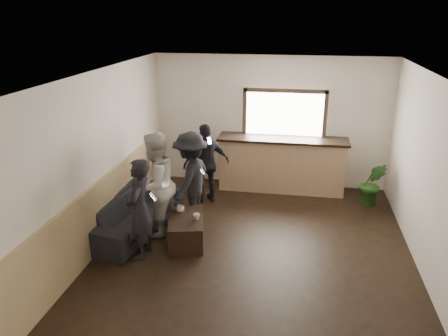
% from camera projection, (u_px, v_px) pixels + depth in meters
% --- Properties ---
extents(ground, '(5.00, 6.00, 0.01)m').
position_uv_depth(ground, '(253.00, 251.00, 7.04)').
color(ground, black).
extents(room_shell, '(5.01, 6.01, 2.80)m').
position_uv_depth(room_shell, '(207.00, 162.00, 6.66)').
color(room_shell, silver).
rests_on(room_shell, ground).
extents(bar_counter, '(2.70, 0.68, 2.13)m').
position_uv_depth(bar_counter, '(282.00, 161.00, 9.26)').
color(bar_counter, tan).
rests_on(bar_counter, ground).
extents(sofa, '(1.22, 2.37, 0.66)m').
position_uv_depth(sofa, '(133.00, 212.00, 7.63)').
color(sofa, black).
rests_on(sofa, ground).
extents(coffee_table, '(0.76, 1.09, 0.44)m').
position_uv_depth(coffee_table, '(186.00, 229.00, 7.26)').
color(coffee_table, black).
rests_on(coffee_table, ground).
extents(cup_a, '(0.18, 0.18, 0.10)m').
position_uv_depth(cup_a, '(180.00, 209.00, 7.37)').
color(cup_a, silver).
rests_on(cup_a, coffee_table).
extents(cup_b, '(0.15, 0.15, 0.10)m').
position_uv_depth(cup_b, '(197.00, 217.00, 7.09)').
color(cup_b, silver).
rests_on(cup_b, coffee_table).
extents(potted_plant, '(0.52, 0.43, 0.89)m').
position_uv_depth(potted_plant, '(372.00, 184.00, 8.56)').
color(potted_plant, '#2D6623').
rests_on(potted_plant, ground).
extents(person_a, '(0.47, 0.60, 1.60)m').
position_uv_depth(person_a, '(140.00, 209.00, 6.64)').
color(person_a, black).
rests_on(person_a, ground).
extents(person_b, '(0.98, 1.08, 1.80)m').
position_uv_depth(person_b, '(155.00, 185.00, 7.29)').
color(person_b, beige).
rests_on(person_b, ground).
extents(person_c, '(0.84, 1.21, 1.71)m').
position_uv_depth(person_c, '(191.00, 179.00, 7.68)').
color(person_c, black).
rests_on(person_c, ground).
extents(person_d, '(1.01, 0.80, 1.60)m').
position_uv_depth(person_d, '(206.00, 164.00, 8.61)').
color(person_d, black).
rests_on(person_d, ground).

